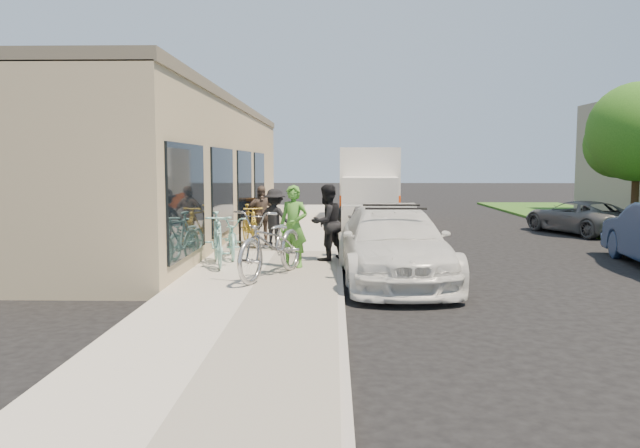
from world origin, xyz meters
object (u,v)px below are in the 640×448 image
object	(u,v)px
far_car_gray	(578,217)
woman_rider	(293,226)
cruiser_bike_b	(232,237)
tandem_bike	(272,243)
sandwich_board	(250,213)
bystander_b	(261,215)
man_standing	(327,222)
cruiser_bike_c	(250,225)
moving_truck	(370,190)
sedan_silver	(368,221)
sedan_white	(393,245)
cruiser_bike_a	(217,239)
bystander_a	(275,219)
bike_rack	(240,225)
median_tree	(637,136)

from	to	relation	value
far_car_gray	woman_rider	world-z (taller)	woman_rider
cruiser_bike_b	tandem_bike	bearing A→B (deg)	-76.85
sandwich_board	bystander_b	bearing A→B (deg)	-60.01
tandem_bike	man_standing	distance (m)	2.35
cruiser_bike_c	moving_truck	bearing A→B (deg)	44.62
sedan_silver	cruiser_bike_c	bearing A→B (deg)	-134.24
sedan_white	woman_rider	world-z (taller)	woman_rider
cruiser_bike_a	bystander_a	world-z (taller)	bystander_a
sedan_silver	man_standing	xyz separation A→B (m)	(-1.22, -5.66, 0.48)
sedan_silver	sedan_white	bearing A→B (deg)	-87.04
moving_truck	far_car_gray	bearing A→B (deg)	-25.17
sedan_silver	cruiser_bike_a	distance (m)	7.34
bike_rack	median_tree	xyz separation A→B (m)	(11.91, 3.60, 2.46)
sandwich_board	woman_rider	distance (m)	7.94
median_tree	woman_rider	size ratio (longest dim) A/B	2.76
sedan_silver	tandem_bike	xyz separation A→B (m)	(-2.22, -7.77, 0.29)
sedan_white	cruiser_bike_c	xyz separation A→B (m)	(-3.38, 4.27, -0.04)
bike_rack	sandwich_board	distance (m)	4.36
bystander_a	far_car_gray	bearing A→B (deg)	-129.05
bike_rack	median_tree	distance (m)	12.68
sedan_silver	moving_truck	world-z (taller)	moving_truck
moving_truck	bystander_a	bearing A→B (deg)	-105.29
sandwich_board	cruiser_bike_b	bearing A→B (deg)	-67.57
tandem_bike	cruiser_bike_a	distance (m)	1.87
median_tree	bystander_b	bearing A→B (deg)	-163.11
bystander_b	cruiser_bike_b	bearing A→B (deg)	-116.42
moving_truck	cruiser_bike_a	bearing A→B (deg)	-105.75
moving_truck	man_standing	world-z (taller)	moving_truck
cruiser_bike_a	cruiser_bike_b	xyz separation A→B (m)	(0.12, 1.19, -0.09)
far_car_gray	sandwich_board	bearing A→B (deg)	-19.83
far_car_gray	tandem_bike	distance (m)	12.77
bike_rack	median_tree	size ratio (longest dim) A/B	0.19
sandwich_board	cruiser_bike_b	size ratio (longest dim) A/B	0.55
sedan_silver	median_tree	size ratio (longest dim) A/B	0.64
man_standing	cruiser_bike_a	world-z (taller)	man_standing
woman_rider	cruiser_bike_a	distance (m)	1.66
bike_rack	cruiser_bike_b	xyz separation A→B (m)	(0.12, -1.97, -0.07)
sedan_white	moving_truck	xyz separation A→B (m)	(0.24, 12.07, 0.55)
sedan_white	median_tree	bearing A→B (deg)	40.31
sedan_white	cruiser_bike_c	distance (m)	5.44
sedan_white	moving_truck	bearing A→B (deg)	86.20
man_standing	cruiser_bike_b	xyz separation A→B (m)	(-2.18, 0.41, -0.37)
far_car_gray	bystander_b	world-z (taller)	bystander_b
man_standing	bystander_b	world-z (taller)	man_standing
sedan_white	cruiser_bike_a	size ratio (longest dim) A/B	2.69
cruiser_bike_b	cruiser_bike_c	xyz separation A→B (m)	(0.13, 2.13, 0.06)
man_standing	cruiser_bike_c	bearing A→B (deg)	-93.83
woman_rider	bike_rack	bearing A→B (deg)	136.09
sandwich_board	median_tree	distance (m)	12.50
bike_rack	sedan_silver	bearing A→B (deg)	42.84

